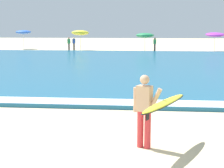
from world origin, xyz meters
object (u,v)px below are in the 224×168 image
beach_umbrella_0 (23,32)px  beachgoer_near_row_left (74,43)px  beach_umbrella_3 (215,35)px  beachgoer_near_row_mid (155,44)px  beach_umbrella_1 (80,33)px  surfer_with_board (153,106)px  beachgoer_near_row_right (69,43)px  beach_umbrella_2 (145,35)px

beach_umbrella_0 → beachgoer_near_row_left: (6.93, -2.41, -1.27)m
beach_umbrella_3 → beachgoer_near_row_mid: 6.96m
beach_umbrella_1 → surfer_with_board: bearing=-76.6°
beach_umbrella_3 → beachgoer_near_row_right: bearing=-177.5°
beach_umbrella_0 → beach_umbrella_2: (15.23, -2.39, -0.31)m
beachgoer_near_row_right → beach_umbrella_0: bearing=157.6°
beach_umbrella_1 → beach_umbrella_2: size_ratio=1.17×
beach_umbrella_0 → beachgoer_near_row_right: (6.38, -2.62, -1.27)m
beachgoer_near_row_left → beachgoer_near_row_right: (-0.55, -0.21, 0.00)m
beach_umbrella_3 → beachgoer_near_row_mid: bearing=-172.7°
beach_umbrella_2 → beach_umbrella_1: bearing=175.8°
surfer_with_board → beachgoer_near_row_right: (-9.32, 33.19, -0.18)m
beachgoer_near_row_left → beachgoer_near_row_right: bearing=-159.0°
surfer_with_board → beachgoer_near_row_left: (-8.76, 33.40, -0.18)m
surfer_with_board → beach_umbrella_1: beach_umbrella_1 is taller
beach_umbrella_1 → beach_umbrella_2: 7.68m
surfer_with_board → beach_umbrella_1: (-8.11, 33.99, 1.06)m
beach_umbrella_1 → beachgoer_near_row_right: 1.90m
beach_umbrella_3 → beachgoer_near_row_right: size_ratio=1.41×
surfer_with_board → beachgoer_near_row_mid: size_ratio=1.43×
beach_umbrella_0 → beach_umbrella_2: bearing=-8.9°
surfer_with_board → beach_umbrella_3: beach_umbrella_3 is taller
surfer_with_board → beach_umbrella_3: size_ratio=1.01×
beachgoer_near_row_mid → beach_umbrella_0: bearing=170.4°
beachgoer_near_row_right → beach_umbrella_1: bearing=33.5°
beachgoer_near_row_left → beachgoer_near_row_mid: bearing=-2.2°
beach_umbrella_2 → beachgoer_near_row_left: size_ratio=1.32×
beach_umbrella_2 → beach_umbrella_3: bearing=3.6°
beach_umbrella_2 → beach_umbrella_3: beach_umbrella_3 is taller
beachgoer_near_row_left → beachgoer_near_row_right: same height
beach_umbrella_2 → beach_umbrella_3: (7.95, 0.50, 0.10)m
surfer_with_board → beach_umbrella_2: 33.43m
beachgoer_near_row_left → beachgoer_near_row_mid: 9.44m
beach_umbrella_0 → beach_umbrella_3: (23.18, -1.90, -0.21)m
beachgoer_near_row_right → beachgoer_near_row_mid: bearing=-0.9°
beach_umbrella_0 → beachgoer_near_row_left: size_ratio=1.50×
surfer_with_board → beach_umbrella_0: bearing=113.7°
surfer_with_board → beach_umbrella_0: beach_umbrella_0 is taller
beach_umbrella_2 → beachgoer_near_row_mid: 1.53m
beachgoer_near_row_left → beach_umbrella_3: bearing=1.8°
beach_umbrella_0 → beach_umbrella_3: bearing=-4.7°
beach_umbrella_2 → surfer_with_board: bearing=-89.2°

